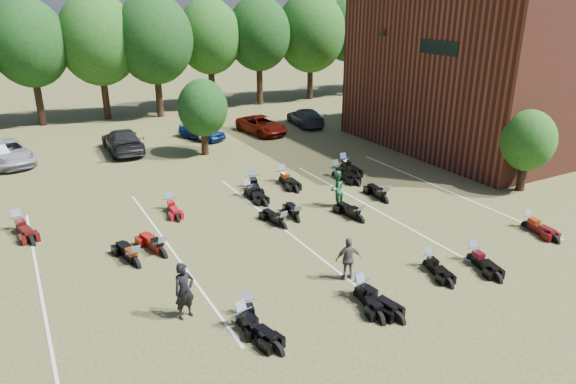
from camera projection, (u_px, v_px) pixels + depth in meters
ground at (375, 239)px, 22.06m from camera, size 160.00×160.00×0.00m
car_2 at (7, 153)px, 31.68m from camera, size 3.49×5.55×1.43m
car_3 at (123, 141)px, 34.16m from camera, size 2.26×5.32×1.53m
car_4 at (202, 130)px, 37.25m from camera, size 2.92×4.09×1.29m
car_5 at (202, 126)px, 38.31m from camera, size 1.91×4.57×1.47m
car_6 at (262, 125)px, 38.81m from camera, size 2.74×4.93×1.31m
car_7 at (305, 117)px, 41.30m from camera, size 2.64×4.94×1.36m
person_black at (184, 291)px, 16.35m from camera, size 0.79×0.60×1.93m
person_green at (336, 189)px, 25.13m from camera, size 1.11×1.02×1.85m
person_grey at (348, 259)px, 18.63m from camera, size 1.04×0.65×1.66m
motorcycle_0 at (248, 315)px, 16.79m from camera, size 1.11×2.11×1.12m
motorcycle_1 at (243, 327)px, 16.15m from camera, size 1.21×2.36×1.26m
motorcycle_2 at (359, 295)px, 17.88m from camera, size 1.14×2.30×1.23m
motorcycle_3 at (361, 299)px, 17.69m from camera, size 1.05×2.37×1.28m
motorcycle_4 at (427, 267)px, 19.76m from camera, size 1.05×2.09×1.11m
motorcycle_5 at (472, 261)px, 20.22m from camera, size 1.17×2.25×1.20m
motorcycle_6 at (527, 227)px, 23.13m from camera, size 1.01×2.22×1.19m
motorcycle_7 at (163, 256)px, 20.61m from camera, size 1.25×2.41×1.28m
motorcycle_8 at (136, 266)px, 19.84m from camera, size 1.14×2.35×1.26m
motorcycle_9 at (283, 228)px, 23.12m from camera, size 0.91×2.15×1.16m
motorcycle_10 at (297, 221)px, 23.82m from camera, size 1.03×2.08×1.11m
motorcycle_11 at (384, 202)px, 26.02m from camera, size 1.01×2.33×1.26m
motorcycle_12 at (359, 221)px, 23.76m from camera, size 0.86×2.27×1.24m
motorcycle_14 at (20, 230)px, 22.83m from camera, size 1.27×2.53×1.35m
motorcycle_15 at (170, 209)px, 25.11m from camera, size 0.78×2.10×1.15m
motorcycle_16 at (248, 196)px, 26.80m from camera, size 0.94×2.26×1.22m
motorcycle_17 at (282, 182)px, 28.86m from camera, size 0.93×2.46×1.35m
motorcycle_18 at (253, 187)px, 27.98m from camera, size 1.51×2.63×1.40m
motorcycle_19 at (336, 177)px, 29.69m from camera, size 0.98×2.49×1.35m
motorcycle_20 at (343, 169)px, 30.95m from camera, size 1.10×2.53×1.36m
brick_building at (544, 61)px, 37.42m from camera, size 25.40×15.20×10.70m
tree_line at (156, 40)px, 43.11m from camera, size 56.00×6.00×9.79m
young_tree_near_building at (528, 141)px, 26.62m from camera, size 2.80×2.80×4.16m
young_tree_midfield at (203, 108)px, 32.75m from camera, size 3.20×3.20×4.70m
parking_lines at (281, 227)px, 23.17m from camera, size 20.10×14.00×0.01m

